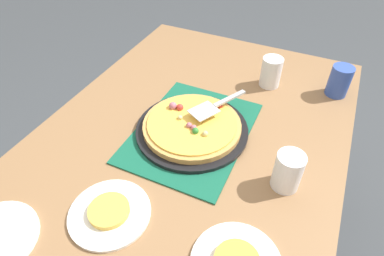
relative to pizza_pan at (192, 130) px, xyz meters
name	(u,v)px	position (x,y,z in m)	size (l,w,h in m)	color
ground_plane	(192,242)	(0.00, 0.00, -0.76)	(8.00, 8.00, 0.00)	#3D4247
dining_table	(192,154)	(0.00, 0.00, -0.12)	(1.40, 1.00, 0.75)	olive
placemat	(192,132)	(0.00, 0.00, -0.01)	(0.48, 0.36, 0.01)	#145B42
pizza_pan	(192,130)	(0.00, 0.00, 0.00)	(0.38, 0.38, 0.01)	black
pizza	(192,125)	(0.00, 0.00, 0.02)	(0.33, 0.33, 0.05)	tan
plate_near_left	(110,213)	(0.38, -0.07, -0.01)	(0.22, 0.22, 0.01)	white
served_slice_left	(109,210)	(0.38, -0.07, 0.01)	(0.11, 0.11, 0.02)	#EAB747
cup_near	(271,72)	(-0.39, 0.16, 0.05)	(0.08, 0.08, 0.12)	white
cup_far	(288,171)	(0.09, 0.34, 0.05)	(0.08, 0.08, 0.12)	white
cup_corner	(339,81)	(-0.44, 0.42, 0.05)	(0.08, 0.08, 0.12)	#3351AD
pizza_server	(215,106)	(-0.09, 0.05, 0.06)	(0.22, 0.15, 0.01)	silver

